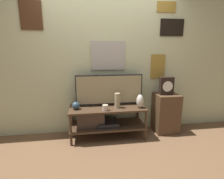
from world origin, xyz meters
TOP-DOWN VIEW (x-y plane):
  - ground_plane at (0.00, 0.00)m, footprint 12.00×12.00m
  - wall_back at (0.00, 0.61)m, footprint 6.40×0.08m
  - media_console at (-0.11, 0.30)m, footprint 1.30×0.52m
  - television at (0.05, 0.41)m, footprint 1.18×0.05m
  - vase_urn_stoneware at (0.54, 0.19)m, footprint 0.12×0.14m
  - vase_tall_ceramic at (0.16, 0.24)m, footprint 0.09×0.09m
  - vase_round_glass at (-0.53, 0.26)m, footprint 0.13×0.13m
  - candle_jar at (-0.05, 0.14)m, footprint 0.09×0.09m
  - side_table at (1.10, 0.36)m, footprint 0.42×0.40m
  - mantel_clock at (1.07, 0.33)m, footprint 0.25×0.11m

SIDE VIEW (x-z plane):
  - ground_plane at x=0.00m, z-range 0.00..0.00m
  - media_console at x=-0.11m, z-range 0.07..0.62m
  - side_table at x=1.10m, z-range 0.00..0.72m
  - candle_jar at x=-0.05m, z-range 0.55..0.64m
  - vase_round_glass at x=-0.53m, z-range 0.55..0.67m
  - vase_urn_stoneware at x=0.54m, z-range 0.55..0.78m
  - vase_tall_ceramic at x=0.16m, z-range 0.55..0.80m
  - television at x=0.05m, z-range 0.56..1.10m
  - mantel_clock at x=1.07m, z-range 0.72..1.04m
  - wall_back at x=0.00m, z-range 0.01..2.71m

